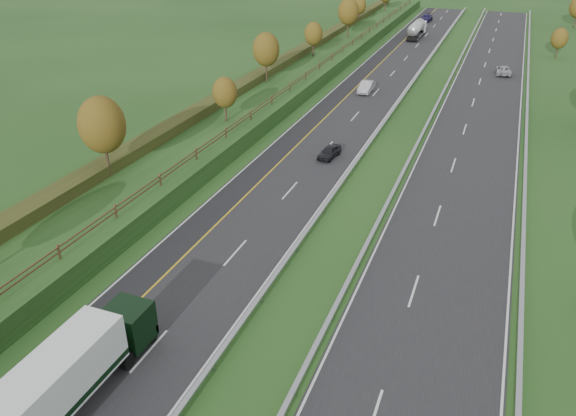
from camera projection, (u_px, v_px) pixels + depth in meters
name	position (u px, v px, depth m)	size (l,w,h in m)	color
ground	(400.00, 133.00, 68.41)	(400.00, 400.00, 0.00)	#1C4017
near_carriageway	(348.00, 113.00, 75.09)	(10.50, 200.00, 0.04)	black
far_carriageway	(476.00, 128.00, 69.82)	(10.50, 200.00, 0.04)	black
hard_shoulder	(321.00, 110.00, 76.28)	(3.00, 200.00, 0.04)	black
lane_markings	(395.00, 119.00, 72.93)	(26.75, 200.00, 0.01)	silver
embankment_left	(259.00, 96.00, 78.78)	(12.00, 200.00, 2.00)	#1C4017
hedge_left	(246.00, 84.00, 78.70)	(2.20, 180.00, 1.10)	#293415
fence_left	(288.00, 88.00, 76.20)	(0.12, 189.06, 1.20)	#422B19
median_barrier_near	(390.00, 114.00, 72.99)	(0.32, 200.00, 0.71)	#92959A
median_barrier_far	(430.00, 118.00, 71.36)	(0.32, 200.00, 0.71)	#92959A
outer_barrier_far	(527.00, 129.00, 67.69)	(0.32, 200.00, 0.71)	#92959A
trees_left	(250.00, 63.00, 73.39)	(6.64, 164.30, 7.66)	#2D2116
box_lorry	(40.00, 403.00, 27.62)	(2.58, 16.28, 4.06)	black
road_tanker	(417.00, 29.00, 119.97)	(2.40, 11.22, 3.46)	silver
car_dark_near	(329.00, 152.00, 61.09)	(1.53, 3.79, 1.29)	black
car_silver_mid	(366.00, 87.00, 83.53)	(1.71, 4.91, 1.62)	#A8A9AD
car_small_far	(427.00, 18.00, 138.73)	(2.31, 5.68, 1.65)	#181541
car_oncoming	(504.00, 70.00, 92.78)	(2.40, 5.20, 1.45)	#A2A3A7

